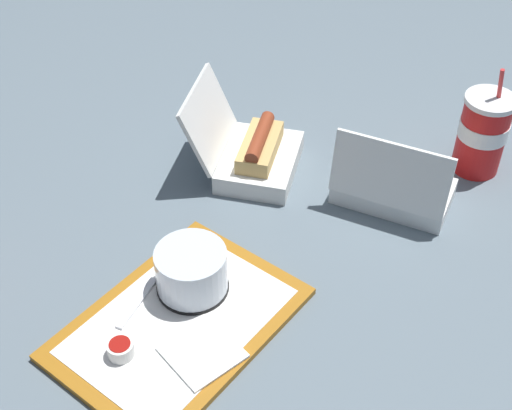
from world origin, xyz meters
The scene contains 9 objects.
ground_plane centered at (0.00, 0.00, 0.00)m, with size 3.20×3.20×0.00m, color slate.
food_tray centered at (-0.20, -0.03, 0.01)m, with size 0.38×0.28×0.01m.
cake_container centered at (-0.14, 0.00, 0.05)m, with size 0.12×0.12×0.08m.
ketchup_cup centered at (-0.30, -0.01, 0.03)m, with size 0.04×0.04×0.02m.
napkin_stack centered at (-0.22, -0.10, 0.02)m, with size 0.10×0.10×0.00m, color white.
plastic_fork centered at (-0.22, 0.04, 0.02)m, with size 0.11×0.01×0.01m, color white.
clamshell_hotdog_left centered at (0.17, 0.13, 0.04)m, with size 0.26×0.26×0.17m.
clamshell_hotdog_front centered at (0.26, -0.12, 0.04)m, with size 0.18×0.23×0.16m.
soda_cup_center centered at (0.45, -0.19, 0.08)m, with size 0.10×0.10×0.22m.
Camera 1 is at (-0.66, -0.58, 0.88)m, focal length 50.00 mm.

